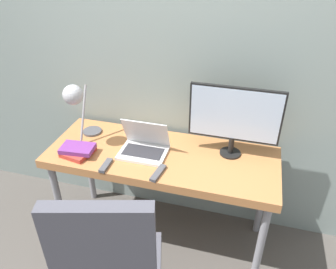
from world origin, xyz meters
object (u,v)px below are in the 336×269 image
(laptop, at_px, (144,146))
(office_chair, at_px, (111,269))
(desk_lamp, at_px, (76,100))
(monitor, at_px, (235,117))
(book_stack, at_px, (78,150))

(laptop, relative_size, office_chair, 0.27)
(desk_lamp, xyz_separation_m, office_chair, (0.55, -0.78, -0.50))
(monitor, distance_m, desk_lamp, 1.03)
(book_stack, bearing_deg, laptop, 18.43)
(laptop, height_order, monitor, monitor)
(office_chair, xyz_separation_m, book_stack, (-0.51, 0.65, 0.19))
(monitor, distance_m, office_chair, 1.14)
(desk_lamp, bearing_deg, office_chair, -55.05)
(laptop, bearing_deg, desk_lamp, -178.61)
(desk_lamp, bearing_deg, book_stack, -74.68)
(desk_lamp, distance_m, office_chair, 1.08)
(desk_lamp, distance_m, book_stack, 0.33)
(laptop, distance_m, monitor, 0.63)
(monitor, relative_size, book_stack, 2.53)
(monitor, distance_m, book_stack, 1.06)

